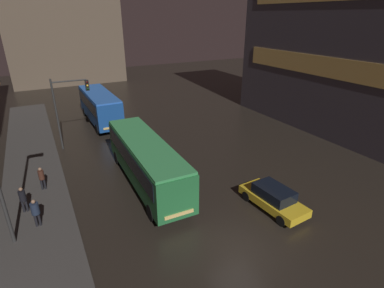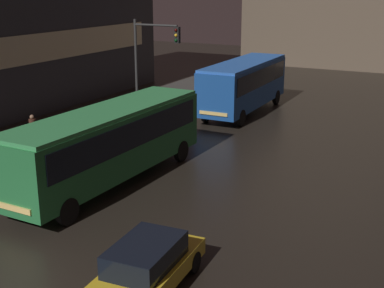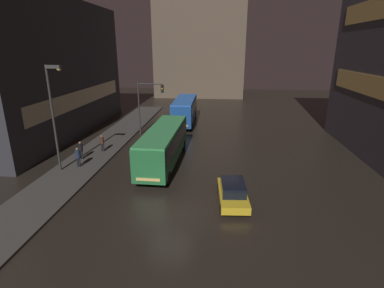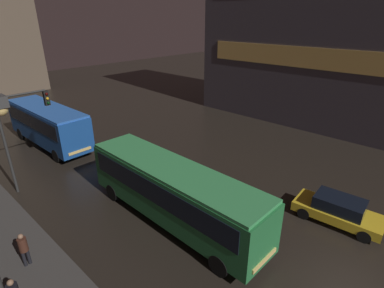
{
  "view_description": "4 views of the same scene",
  "coord_description": "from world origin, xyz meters",
  "px_view_note": "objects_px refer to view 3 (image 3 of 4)",
  "views": [
    {
      "loc": [
        -7.7,
        -9.37,
        11.01
      ],
      "look_at": [
        2.81,
        10.48,
        1.3
      ],
      "focal_mm": 28.0,
      "sensor_mm": 36.0,
      "label": 1
    },
    {
      "loc": [
        11.07,
        -9.05,
        8.21
      ],
      "look_at": [
        1.75,
        8.91,
        2.11
      ],
      "focal_mm": 50.0,
      "sensor_mm": 36.0,
      "label": 2
    },
    {
      "loc": [
        2.98,
        -16.03,
        9.83
      ],
      "look_at": [
        0.43,
        10.1,
        1.37
      ],
      "focal_mm": 28.0,
      "sensor_mm": 36.0,
      "label": 3
    },
    {
      "loc": [
        -10.83,
        -1.23,
        10.14
      ],
      "look_at": [
        2.72,
        11.29,
        2.16
      ],
      "focal_mm": 28.0,
      "sensor_mm": 36.0,
      "label": 4
    }
  ],
  "objects_px": {
    "bus_near": "(164,142)",
    "pedestrian_near": "(78,155)",
    "street_lamp_sidewalk": "(54,104)",
    "pedestrian_mid": "(102,142)",
    "pedestrian_far": "(81,149)",
    "traffic_light_main": "(147,99)",
    "car_taxi": "(233,192)",
    "bus_far": "(185,109)"
  },
  "relations": [
    {
      "from": "traffic_light_main",
      "to": "pedestrian_mid",
      "type": "bearing_deg",
      "value": -113.3
    },
    {
      "from": "bus_near",
      "to": "street_lamp_sidewalk",
      "type": "xyz_separation_m",
      "value": [
        -8.03,
        -2.56,
        3.69
      ]
    },
    {
      "from": "bus_far",
      "to": "pedestrian_mid",
      "type": "bearing_deg",
      "value": 61.25
    },
    {
      "from": "car_taxi",
      "to": "pedestrian_far",
      "type": "xyz_separation_m",
      "value": [
        -13.46,
        6.5,
        0.39
      ]
    },
    {
      "from": "pedestrian_far",
      "to": "street_lamp_sidewalk",
      "type": "relative_size",
      "value": 0.2
    },
    {
      "from": "bus_near",
      "to": "pedestrian_near",
      "type": "height_order",
      "value": "bus_near"
    },
    {
      "from": "bus_far",
      "to": "traffic_light_main",
      "type": "relative_size",
      "value": 1.55
    },
    {
      "from": "bus_far",
      "to": "car_taxi",
      "type": "relative_size",
      "value": 2.17
    },
    {
      "from": "car_taxi",
      "to": "pedestrian_mid",
      "type": "relative_size",
      "value": 2.73
    },
    {
      "from": "car_taxi",
      "to": "pedestrian_far",
      "type": "height_order",
      "value": "pedestrian_far"
    },
    {
      "from": "pedestrian_mid",
      "to": "pedestrian_near",
      "type": "bearing_deg",
      "value": 20.85
    },
    {
      "from": "pedestrian_far",
      "to": "street_lamp_sidewalk",
      "type": "xyz_separation_m",
      "value": [
        -0.37,
        -2.64,
        4.55
      ]
    },
    {
      "from": "pedestrian_mid",
      "to": "pedestrian_far",
      "type": "bearing_deg",
      "value": 1.68
    },
    {
      "from": "bus_far",
      "to": "pedestrian_mid",
      "type": "distance_m",
      "value": 14.13
    },
    {
      "from": "bus_far",
      "to": "pedestrian_near",
      "type": "height_order",
      "value": "bus_far"
    },
    {
      "from": "car_taxi",
      "to": "street_lamp_sidewalk",
      "type": "height_order",
      "value": "street_lamp_sidewalk"
    },
    {
      "from": "pedestrian_near",
      "to": "car_taxi",
      "type": "bearing_deg",
      "value": -30.46
    },
    {
      "from": "bus_far",
      "to": "pedestrian_far",
      "type": "height_order",
      "value": "bus_far"
    },
    {
      "from": "bus_far",
      "to": "pedestrian_near",
      "type": "bearing_deg",
      "value": 65.87
    },
    {
      "from": "bus_far",
      "to": "traffic_light_main",
      "type": "bearing_deg",
      "value": 56.13
    },
    {
      "from": "bus_near",
      "to": "car_taxi",
      "type": "distance_m",
      "value": 8.74
    },
    {
      "from": "bus_near",
      "to": "pedestrian_mid",
      "type": "xyz_separation_m",
      "value": [
        -6.54,
        2.34,
        -0.89
      ]
    },
    {
      "from": "pedestrian_near",
      "to": "pedestrian_mid",
      "type": "bearing_deg",
      "value": 72.33
    },
    {
      "from": "pedestrian_near",
      "to": "pedestrian_far",
      "type": "relative_size",
      "value": 1.02
    },
    {
      "from": "bus_far",
      "to": "pedestrian_mid",
      "type": "xyz_separation_m",
      "value": [
        -6.59,
        -12.46,
        -0.97
      ]
    },
    {
      "from": "bus_near",
      "to": "pedestrian_near",
      "type": "bearing_deg",
      "value": 14.98
    },
    {
      "from": "bus_near",
      "to": "pedestrian_far",
      "type": "bearing_deg",
      "value": 0.63
    },
    {
      "from": "pedestrian_far",
      "to": "street_lamp_sidewalk",
      "type": "height_order",
      "value": "street_lamp_sidewalk"
    },
    {
      "from": "street_lamp_sidewalk",
      "to": "pedestrian_near",
      "type": "bearing_deg",
      "value": 40.65
    },
    {
      "from": "pedestrian_mid",
      "to": "street_lamp_sidewalk",
      "type": "xyz_separation_m",
      "value": [
        -1.49,
        -4.91,
        4.58
      ]
    },
    {
      "from": "pedestrian_mid",
      "to": "street_lamp_sidewalk",
      "type": "bearing_deg",
      "value": 11.19
    },
    {
      "from": "bus_far",
      "to": "pedestrian_mid",
      "type": "height_order",
      "value": "bus_far"
    },
    {
      "from": "bus_far",
      "to": "street_lamp_sidewalk",
      "type": "height_order",
      "value": "street_lamp_sidewalk"
    },
    {
      "from": "street_lamp_sidewalk",
      "to": "traffic_light_main",
      "type": "bearing_deg",
      "value": 69.31
    },
    {
      "from": "traffic_light_main",
      "to": "street_lamp_sidewalk",
      "type": "height_order",
      "value": "street_lamp_sidewalk"
    },
    {
      "from": "bus_near",
      "to": "pedestrian_mid",
      "type": "height_order",
      "value": "bus_near"
    },
    {
      "from": "bus_near",
      "to": "street_lamp_sidewalk",
      "type": "distance_m",
      "value": 9.21
    },
    {
      "from": "bus_near",
      "to": "bus_far",
      "type": "height_order",
      "value": "bus_far"
    },
    {
      "from": "pedestrian_mid",
      "to": "traffic_light_main",
      "type": "distance_m",
      "value": 8.07
    },
    {
      "from": "pedestrian_far",
      "to": "bus_far",
      "type": "bearing_deg",
      "value": -167.21
    },
    {
      "from": "car_taxi",
      "to": "street_lamp_sidewalk",
      "type": "distance_m",
      "value": 15.18
    },
    {
      "from": "bus_far",
      "to": "pedestrian_near",
      "type": "xyz_separation_m",
      "value": [
        -7.11,
        -16.53,
        -0.89
      ]
    }
  ]
}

